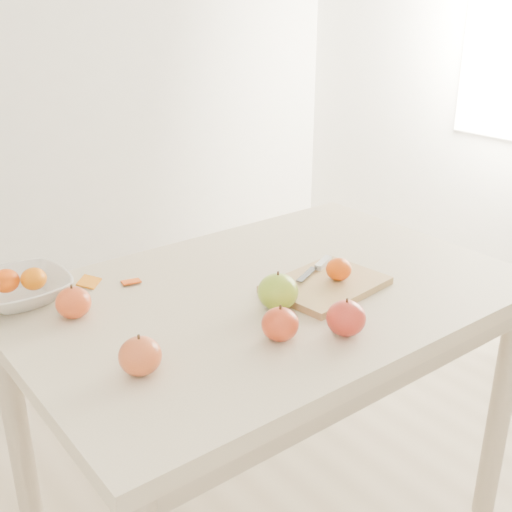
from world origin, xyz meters
TOP-DOWN VIEW (x-y plane):
  - table at (0.00, 0.00)m, footprint 1.20×0.80m
  - cutting_board at (0.11, -0.08)m, footprint 0.29×0.23m
  - board_tangerine at (0.14, -0.09)m, footprint 0.06×0.06m
  - fruit_bowl at (-0.49, 0.30)m, footprint 0.22×0.22m
  - bowl_tangerine_near at (-0.52, 0.31)m, footprint 0.06×0.06m
  - bowl_tangerine_far at (-0.46, 0.29)m, footprint 0.06×0.06m
  - orange_peel_a at (-0.33, 0.29)m, footprint 0.07×0.07m
  - orange_peel_b at (-0.25, 0.23)m, footprint 0.05×0.05m
  - paring_knife at (0.16, -0.01)m, footprint 0.16×0.08m
  - apple_green at (-0.05, -0.09)m, footprint 0.09×0.09m
  - apple_red_c at (-0.13, -0.20)m, footprint 0.08×0.08m
  - apple_red_d at (-0.42, -0.14)m, footprint 0.08×0.08m
  - apple_red_e at (-0.01, -0.27)m, footprint 0.08×0.08m
  - apple_red_a at (-0.42, 0.15)m, footprint 0.08×0.08m

SIDE VIEW (x-z plane):
  - table at x=0.00m, z-range 0.28..1.03m
  - orange_peel_a at x=-0.33m, z-range 0.75..0.76m
  - orange_peel_b at x=-0.25m, z-range 0.75..0.76m
  - cutting_board at x=0.11m, z-range 0.75..0.77m
  - paring_knife at x=0.16m, z-range 0.77..0.78m
  - fruit_bowl at x=-0.49m, z-range 0.75..0.81m
  - apple_red_c at x=-0.13m, z-range 0.75..0.82m
  - apple_red_a at x=-0.42m, z-range 0.75..0.82m
  - apple_red_d at x=-0.42m, z-range 0.75..0.82m
  - apple_red_e at x=-0.01m, z-range 0.75..0.82m
  - apple_green at x=-0.05m, z-range 0.75..0.83m
  - board_tangerine at x=0.14m, z-range 0.77..0.82m
  - bowl_tangerine_far at x=-0.46m, z-range 0.78..0.83m
  - bowl_tangerine_near at x=-0.52m, z-range 0.78..0.83m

